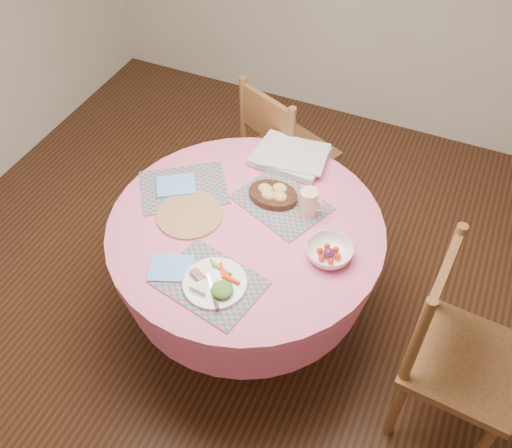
# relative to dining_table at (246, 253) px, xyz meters

# --- Properties ---
(ground) EXTENTS (4.00, 4.00, 0.00)m
(ground) POSITION_rel_dining_table_xyz_m (0.00, 0.00, -0.56)
(ground) COLOR #331C0F
(ground) RESTS_ON ground
(room_envelope) EXTENTS (4.01, 4.01, 2.71)m
(room_envelope) POSITION_rel_dining_table_xyz_m (0.00, 0.00, 1.16)
(room_envelope) COLOR silver
(room_envelope) RESTS_ON ground
(dining_table) EXTENTS (1.24, 1.24, 0.75)m
(dining_table) POSITION_rel_dining_table_xyz_m (0.00, 0.00, 0.00)
(dining_table) COLOR #CB5F8B
(dining_table) RESTS_ON ground
(chair_right) EXTENTS (0.49, 0.51, 1.03)m
(chair_right) POSITION_rel_dining_table_xyz_m (0.99, -0.11, -0.02)
(chair_right) COLOR brown
(chair_right) RESTS_ON ground
(chair_back) EXTENTS (0.58, 0.57, 0.96)m
(chair_back) POSITION_rel_dining_table_xyz_m (-0.15, 0.82, -0.05)
(chair_back) COLOR brown
(chair_back) RESTS_ON ground
(placemat_front) EXTENTS (0.45, 0.38, 0.01)m
(placemat_front) POSITION_rel_dining_table_xyz_m (0.01, -0.35, 0.20)
(placemat_front) COLOR #14715B
(placemat_front) RESTS_ON dining_table
(placemat_left) EXTENTS (0.50, 0.48, 0.01)m
(placemat_left) POSITION_rel_dining_table_xyz_m (-0.37, 0.10, 0.20)
(placemat_left) COLOR #14715B
(placemat_left) RESTS_ON dining_table
(placemat_back) EXTENTS (0.48, 0.43, 0.01)m
(placemat_back) POSITION_rel_dining_table_xyz_m (0.09, 0.19, 0.20)
(placemat_back) COLOR #14715B
(placemat_back) RESTS_ON dining_table
(wicker_trivet) EXTENTS (0.30, 0.30, 0.01)m
(wicker_trivet) POSITION_rel_dining_table_xyz_m (-0.26, -0.05, 0.20)
(wicker_trivet) COLOR #8E603D
(wicker_trivet) RESTS_ON dining_table
(napkin_near) EXTENTS (0.22, 0.20, 0.01)m
(napkin_near) POSITION_rel_dining_table_xyz_m (-0.17, -0.35, 0.20)
(napkin_near) COLOR #5CA5ED
(napkin_near) RESTS_ON dining_table
(napkin_far) EXTENTS (0.23, 0.22, 0.01)m
(napkin_far) POSITION_rel_dining_table_xyz_m (-0.40, 0.09, 0.21)
(napkin_far) COLOR #5CA5ED
(napkin_far) RESTS_ON placemat_left
(dinner_plate) EXTENTS (0.26, 0.26, 0.05)m
(dinner_plate) POSITION_rel_dining_table_xyz_m (0.03, -0.36, 0.22)
(dinner_plate) COLOR white
(dinner_plate) RESTS_ON placemat_front
(bread_bowl) EXTENTS (0.23, 0.23, 0.08)m
(bread_bowl) POSITION_rel_dining_table_xyz_m (0.05, 0.20, 0.23)
(bread_bowl) COLOR black
(bread_bowl) RESTS_ON placemat_back
(latte_mug) EXTENTS (0.12, 0.08, 0.13)m
(latte_mug) POSITION_rel_dining_table_xyz_m (0.23, 0.18, 0.27)
(latte_mug) COLOR beige
(latte_mug) RESTS_ON placemat_back
(fruit_bowl) EXTENTS (0.23, 0.23, 0.06)m
(fruit_bowl) POSITION_rel_dining_table_xyz_m (0.39, -0.02, 0.22)
(fruit_bowl) COLOR white
(fruit_bowl) RESTS_ON dining_table
(newspaper_stack) EXTENTS (0.37, 0.29, 0.04)m
(newspaper_stack) POSITION_rel_dining_table_xyz_m (0.02, 0.49, 0.22)
(newspaper_stack) COLOR silver
(newspaper_stack) RESTS_ON dining_table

